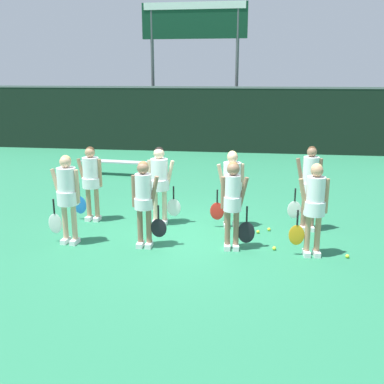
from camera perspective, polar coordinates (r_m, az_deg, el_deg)
ground_plane at (r=8.94m, az=-0.20°, el=-5.57°), size 140.00×140.00×0.00m
fence_windscreen at (r=18.20m, az=4.24°, el=9.16°), size 60.00×0.08×2.62m
scoreboard at (r=19.94m, az=0.29°, el=19.53°), size 4.44×0.15×5.96m
bench_courtside at (r=14.36m, az=-9.87°, el=3.69°), size 2.15×0.56×0.45m
player_0 at (r=8.58m, az=-15.58°, el=-0.00°), size 0.66×0.40×1.68m
player_1 at (r=8.15m, az=-6.11°, el=-0.71°), size 0.64×0.35×1.61m
player_2 at (r=8.03m, az=5.23°, el=-0.85°), size 0.63×0.33×1.62m
player_3 at (r=7.99m, az=15.28°, el=-1.28°), size 0.64×0.37×1.65m
player_4 at (r=9.85m, az=-12.71°, el=1.81°), size 0.68×0.40×1.62m
player_5 at (r=9.40m, az=-4.12°, el=1.69°), size 0.69×0.41×1.65m
player_6 at (r=9.21m, az=5.05°, el=1.20°), size 0.68×0.41×1.61m
player_7 at (r=9.28m, az=14.70°, el=1.25°), size 0.64×0.36×1.73m
tennis_ball_0 at (r=10.11m, az=-6.63°, el=-3.00°), size 0.07×0.07×0.07m
tennis_ball_1 at (r=8.36m, az=10.40°, el=-7.04°), size 0.07×0.07×0.07m
tennis_ball_2 at (r=8.35m, az=19.12°, el=-7.71°), size 0.07×0.07×0.07m
tennis_ball_3 at (r=9.32m, az=9.74°, el=-4.69°), size 0.07×0.07×0.07m
tennis_ball_5 at (r=9.15m, az=8.37°, el=-5.01°), size 0.07×0.07×0.07m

